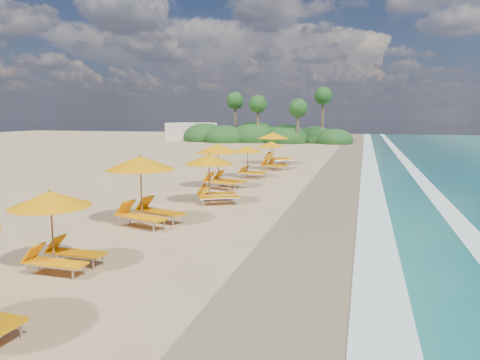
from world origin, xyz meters
TOP-DOWN VIEW (x-y plane):
  - ground at (0.00, 0.00)m, footprint 160.00×160.00m
  - wet_sand at (4.00, 0.00)m, footprint 4.00×160.00m
  - surf_foam at (6.70, 0.00)m, footprint 4.00×160.00m
  - station_2 at (-2.37, -8.54)m, footprint 2.23×2.05m
  - station_3 at (-2.47, -3.73)m, footprint 3.20×3.10m
  - station_4 at (-1.43, 0.58)m, footprint 3.03×3.03m
  - station_5 at (-2.40, 4.64)m, footprint 3.11×3.02m
  - station_6 at (-1.93, 8.98)m, footprint 2.42×2.29m
  - station_7 at (-1.37, 13.37)m, footprint 2.81×2.81m
  - station_8 at (-1.92, 17.10)m, footprint 3.54×3.53m
  - treeline at (-9.94, 45.51)m, footprint 25.80×8.80m
  - beach_building at (-22.00, 48.00)m, footprint 7.00×5.00m

SIDE VIEW (x-z plane):
  - ground at x=0.00m, z-range 0.00..0.00m
  - wet_sand at x=4.00m, z-range 0.00..0.01m
  - surf_foam at x=6.70m, z-range 0.02..0.03m
  - treeline at x=-9.94m, z-range -3.87..5.86m
  - station_6 at x=-1.93m, z-range 0.13..2.21m
  - station_2 at x=-2.37m, z-range 0.13..2.21m
  - station_7 at x=-1.37m, z-range 0.13..2.24m
  - station_4 at x=-1.43m, z-range 0.14..2.42m
  - station_5 at x=-2.40m, z-range 0.15..2.62m
  - beach_building at x=-22.00m, z-range 0.00..2.80m
  - station_3 at x=-2.47m, z-range 0.15..2.72m
  - station_8 at x=-1.92m, z-range 0.16..2.84m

